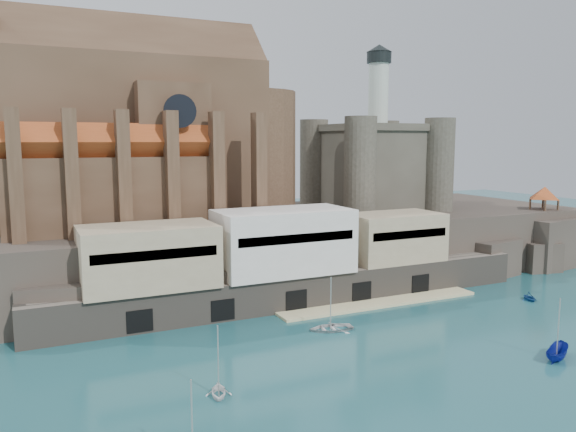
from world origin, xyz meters
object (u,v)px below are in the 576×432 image
(pavilion, at_px, (545,194))
(boat_2, at_px, (556,359))
(castle_keep, at_px, (374,162))
(church, at_px, (147,141))

(pavilion, bearing_deg, boat_2, -137.42)
(castle_keep, bearing_deg, pavilion, -30.18)
(castle_keep, distance_m, pavilion, 30.50)
(boat_2, bearing_deg, castle_keep, -36.60)
(castle_keep, height_order, pavilion, castle_keep)
(church, height_order, boat_2, church)
(castle_keep, relative_size, pavilion, 4.58)
(church, bearing_deg, boat_2, -56.87)
(church, xyz_separation_m, castle_keep, (40.21, -0.78, -3.81))
(church, relative_size, boat_2, 10.44)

